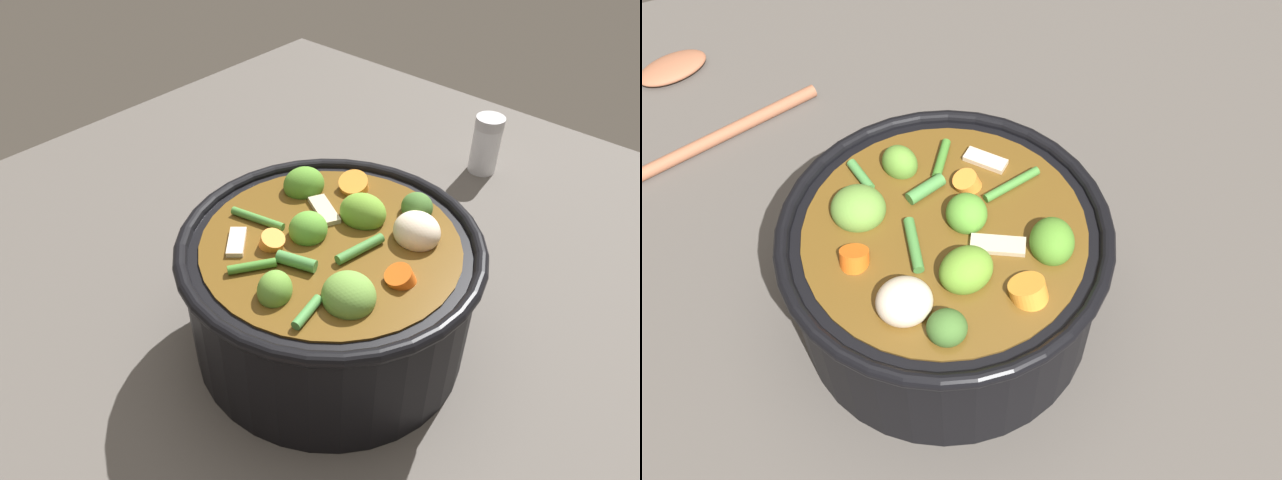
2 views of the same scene
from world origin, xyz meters
The scene contains 3 objects.
ground_plane centered at (0.00, 0.00, 0.00)m, with size 1.10×1.10×0.00m, color #514C47.
cooking_pot centered at (0.00, 0.00, 0.07)m, with size 0.26×0.26×0.14m.
salt_shaker centered at (-0.04, 0.36, 0.04)m, with size 0.04×0.04×0.08m.
Camera 1 is at (0.25, -0.30, 0.44)m, focal length 33.87 mm.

